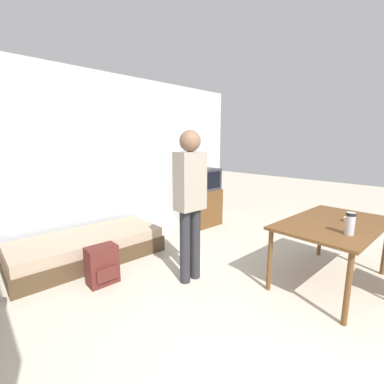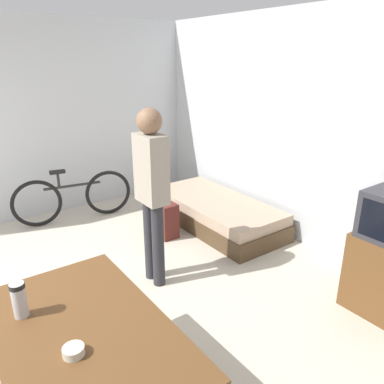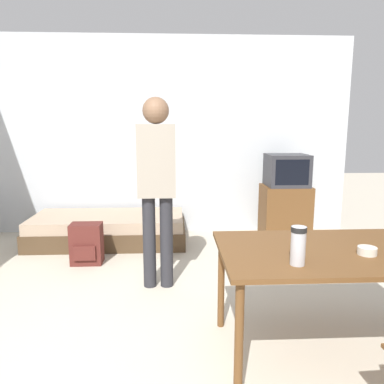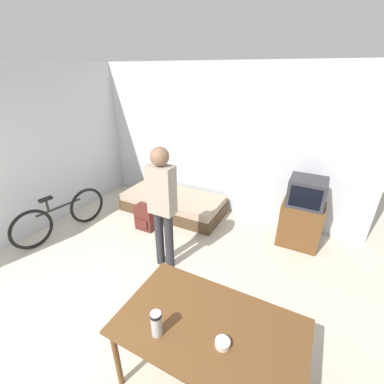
{
  "view_description": "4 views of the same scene",
  "coord_description": "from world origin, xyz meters",
  "px_view_note": "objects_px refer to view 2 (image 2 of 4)",
  "views": [
    {
      "loc": [
        -1.73,
        -0.21,
        1.6
      ],
      "look_at": [
        0.39,
        2.14,
        1.01
      ],
      "focal_mm": 24.0,
      "sensor_mm": 36.0,
      "label": 1
    },
    {
      "loc": [
        3.07,
        0.28,
        2.17
      ],
      "look_at": [
        0.31,
        2.27,
        0.93
      ],
      "focal_mm": 35.0,
      "sensor_mm": 36.0,
      "label": 2
    },
    {
      "loc": [
        0.31,
        -1.45,
        1.52
      ],
      "look_at": [
        0.48,
        1.95,
        0.9
      ],
      "focal_mm": 35.0,
      "sensor_mm": 36.0,
      "label": 3
    },
    {
      "loc": [
        1.85,
        -0.5,
        2.58
      ],
      "look_at": [
        0.43,
        2.22,
        1.1
      ],
      "focal_mm": 24.0,
      "sensor_mm": 36.0,
      "label": 4
    }
  ],
  "objects_px": {
    "backpack": "(165,220)",
    "dining_table": "(85,340)",
    "person_standing": "(152,186)",
    "bicycle": "(74,197)",
    "daybed": "(216,212)",
    "mate_bowl": "(74,351)",
    "thermos_flask": "(19,298)"
  },
  "relations": [
    {
      "from": "dining_table",
      "to": "thermos_flask",
      "type": "bearing_deg",
      "value": -143.26
    },
    {
      "from": "thermos_flask",
      "to": "mate_bowl",
      "type": "bearing_deg",
      "value": 16.62
    },
    {
      "from": "daybed",
      "to": "thermos_flask",
      "type": "height_order",
      "value": "thermos_flask"
    },
    {
      "from": "person_standing",
      "to": "backpack",
      "type": "distance_m",
      "value": 1.3
    },
    {
      "from": "daybed",
      "to": "dining_table",
      "type": "distance_m",
      "value": 3.16
    },
    {
      "from": "dining_table",
      "to": "bicycle",
      "type": "xyz_separation_m",
      "value": [
        -3.16,
        0.99,
        -0.32
      ]
    },
    {
      "from": "daybed",
      "to": "dining_table",
      "type": "height_order",
      "value": "dining_table"
    },
    {
      "from": "daybed",
      "to": "thermos_flask",
      "type": "relative_size",
      "value": 8.84
    },
    {
      "from": "backpack",
      "to": "dining_table",
      "type": "bearing_deg",
      "value": -41.37
    },
    {
      "from": "daybed",
      "to": "bicycle",
      "type": "bearing_deg",
      "value": -130.47
    },
    {
      "from": "bicycle",
      "to": "backpack",
      "type": "height_order",
      "value": "bicycle"
    },
    {
      "from": "bicycle",
      "to": "thermos_flask",
      "type": "xyz_separation_m",
      "value": [
        2.82,
        -1.24,
        0.52
      ]
    },
    {
      "from": "person_standing",
      "to": "mate_bowl",
      "type": "distance_m",
      "value": 1.84
    },
    {
      "from": "dining_table",
      "to": "backpack",
      "type": "relative_size",
      "value": 3.29
    },
    {
      "from": "dining_table",
      "to": "mate_bowl",
      "type": "bearing_deg",
      "value": -35.52
    },
    {
      "from": "dining_table",
      "to": "person_standing",
      "type": "distance_m",
      "value": 1.68
    },
    {
      "from": "bicycle",
      "to": "dining_table",
      "type": "bearing_deg",
      "value": -17.48
    },
    {
      "from": "bicycle",
      "to": "person_standing",
      "type": "height_order",
      "value": "person_standing"
    },
    {
      "from": "daybed",
      "to": "mate_bowl",
      "type": "bearing_deg",
      "value": -52.1
    },
    {
      "from": "dining_table",
      "to": "bicycle",
      "type": "distance_m",
      "value": 3.33
    },
    {
      "from": "dining_table",
      "to": "daybed",
      "type": "bearing_deg",
      "value": 126.96
    },
    {
      "from": "daybed",
      "to": "backpack",
      "type": "relative_size",
      "value": 4.36
    },
    {
      "from": "mate_bowl",
      "to": "backpack",
      "type": "height_order",
      "value": "mate_bowl"
    },
    {
      "from": "person_standing",
      "to": "dining_table",
      "type": "bearing_deg",
      "value": -43.76
    },
    {
      "from": "thermos_flask",
      "to": "mate_bowl",
      "type": "xyz_separation_m",
      "value": [
        0.48,
        0.14,
        -0.1
      ]
    },
    {
      "from": "person_standing",
      "to": "backpack",
      "type": "bearing_deg",
      "value": 142.47
    },
    {
      "from": "dining_table",
      "to": "mate_bowl",
      "type": "relative_size",
      "value": 13.13
    },
    {
      "from": "dining_table",
      "to": "thermos_flask",
      "type": "height_order",
      "value": "thermos_flask"
    },
    {
      "from": "dining_table",
      "to": "bicycle",
      "type": "relative_size",
      "value": 0.93
    },
    {
      "from": "daybed",
      "to": "backpack",
      "type": "distance_m",
      "value": 0.75
    },
    {
      "from": "bicycle",
      "to": "person_standing",
      "type": "relative_size",
      "value": 0.91
    },
    {
      "from": "bicycle",
      "to": "backpack",
      "type": "distance_m",
      "value": 1.4
    }
  ]
}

